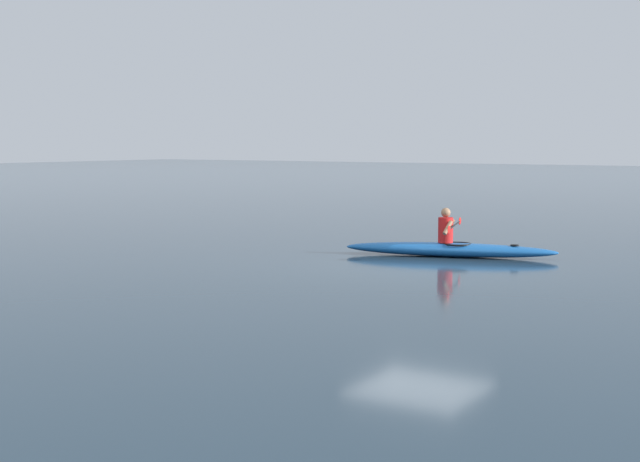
% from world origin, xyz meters
% --- Properties ---
extents(ground_plane, '(160.00, 160.00, 0.00)m').
position_xyz_m(ground_plane, '(0.00, 0.00, 0.00)').
color(ground_plane, '#233847').
extents(kayak, '(4.69, 2.06, 0.31)m').
position_xyz_m(kayak, '(0.27, -1.99, 0.16)').
color(kayak, '#1959A5').
rests_on(kayak, ground).
extents(kayaker, '(0.78, 2.39, 0.78)m').
position_xyz_m(kayaker, '(0.34, -1.97, 0.65)').
color(kayaker, red).
rests_on(kayaker, kayak).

